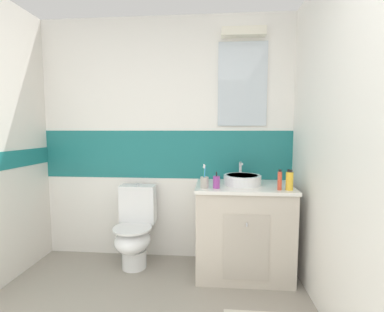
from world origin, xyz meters
TOP-DOWN VIEW (x-y plane):
  - wall_back_tiled at (0.01, 2.45)m, footprint 3.20×0.20m
  - wall_right_plain at (1.35, 1.20)m, footprint 0.10×3.48m
  - vanity_cabinet at (0.79, 2.12)m, footprint 0.87×0.59m
  - sink_basin at (0.77, 2.13)m, footprint 0.35×0.39m
  - toilet at (-0.27, 2.16)m, footprint 0.37×0.50m
  - toothbrush_cup at (0.43, 1.95)m, footprint 0.07×0.07m
  - soap_dispenser at (0.53, 1.95)m, footprint 0.06×0.06m
  - mouthwash_bottle at (1.15, 1.92)m, footprint 0.06×0.06m
  - toothpaste_tube_upright at (1.07, 1.92)m, footprint 0.04×0.04m

SIDE VIEW (x-z plane):
  - toilet at x=-0.27m, z-range -0.03..0.77m
  - vanity_cabinet at x=0.79m, z-range 0.00..0.85m
  - sink_basin at x=0.77m, z-range 0.80..1.00m
  - soap_dispenser at x=0.53m, z-range 0.83..0.98m
  - toothbrush_cup at x=0.43m, z-range 0.80..1.01m
  - mouthwash_bottle at x=1.15m, z-range 0.85..1.02m
  - toothpaste_tube_upright at x=1.07m, z-range 0.85..1.02m
  - wall_right_plain at x=1.35m, z-range 0.00..2.50m
  - wall_back_tiled at x=0.01m, z-range 0.01..2.51m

